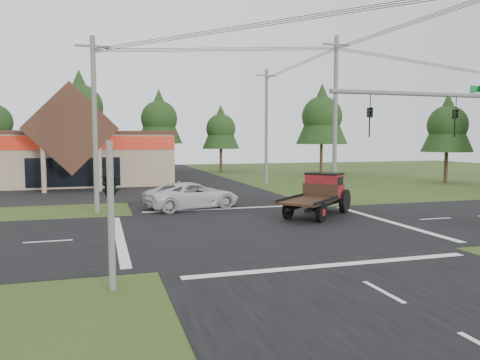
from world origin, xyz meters
name	(u,v)px	position (x,y,z in m)	size (l,w,h in m)	color
ground	(266,229)	(0.00, 0.00, 0.00)	(120.00, 120.00, 0.00)	#274217
road_ns	(266,229)	(0.00, 0.00, 0.01)	(12.00, 120.00, 0.02)	black
road_ew	(266,229)	(0.00, 0.00, 0.01)	(120.00, 12.00, 0.02)	black
parking_apron	(19,195)	(-14.00, 19.00, 0.01)	(28.00, 14.00, 0.02)	black
cvs_building	(16,156)	(-15.70, 29.57, 2.78)	(30.40, 18.20, 9.19)	tan
traffic_signal_corner	(110,170)	(-7.50, -7.32, 3.52)	(0.53, 2.48, 4.40)	#595651
utility_pole_nw	(95,123)	(-8.00, 8.00, 5.39)	(2.00, 0.30, 10.50)	#595651
utility_pole_ne	(335,118)	(8.00, 8.00, 5.89)	(2.00, 0.30, 11.50)	#595651
utility_pole_n	(266,126)	(8.00, 22.00, 5.74)	(2.00, 0.30, 11.20)	#595651
tree_row_c	(80,105)	(-10.00, 41.00, 8.72)	(7.28, 7.28, 13.13)	#332316
tree_row_d	(159,117)	(0.00, 42.00, 7.38)	(6.16, 6.16, 11.11)	#332316
tree_row_e	(221,127)	(8.00, 40.00, 6.03)	(5.04, 5.04, 9.09)	#332316
tree_side_ne	(322,115)	(18.00, 30.00, 7.38)	(6.16, 6.16, 11.11)	#332316
tree_side_e_near	(448,123)	(26.00, 18.00, 6.03)	(5.04, 5.04, 9.09)	#332316
antique_flatbed_truck	(317,195)	(4.11, 2.80, 1.24)	(2.27, 5.94, 2.48)	#5E100D
white_pickup	(192,195)	(-2.15, 7.82, 0.85)	(2.81, 6.08, 1.69)	silver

